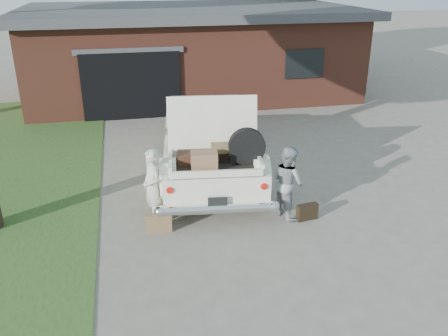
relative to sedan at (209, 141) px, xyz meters
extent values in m
plane|color=gray|center=(-0.12, -2.92, -0.83)|extent=(90.00, 90.00, 0.00)
cube|color=brown|center=(0.88, 8.58, 0.67)|extent=(12.00, 7.00, 3.00)
cube|color=#4C4C51|center=(0.88, 8.58, 2.32)|extent=(12.80, 7.80, 0.30)
cube|color=black|center=(-1.62, 5.13, 0.27)|extent=(3.20, 0.30, 2.20)
cube|color=#4C4C51|center=(-1.62, 5.06, 1.42)|extent=(3.50, 0.12, 0.18)
cube|color=black|center=(4.38, 5.06, 0.77)|extent=(1.40, 0.08, 1.00)
cylinder|color=#38281E|center=(7.61, 12.75, 1.86)|extent=(0.44, 0.44, 5.38)
cube|color=white|center=(0.00, 0.04, -0.14)|extent=(2.73, 5.68, 0.71)
cube|color=#A8A094|center=(0.04, 0.37, 0.49)|extent=(2.06, 2.39, 0.57)
cube|color=black|center=(0.17, 1.40, 0.46)|extent=(1.69, 0.29, 0.48)
cube|color=black|center=(-0.08, -0.66, 0.46)|extent=(1.69, 0.29, 0.48)
cylinder|color=black|center=(-1.18, -1.68, -0.46)|extent=(0.33, 0.75, 0.72)
cylinder|color=black|center=(0.73, -1.92, -0.46)|extent=(0.33, 0.75, 0.72)
cylinder|color=black|center=(-0.72, 2.01, -0.46)|extent=(0.33, 0.75, 0.72)
cylinder|color=black|center=(1.19, 1.77, -0.46)|extent=(0.33, 0.75, 0.72)
cylinder|color=silver|center=(-0.34, -2.73, -0.39)|extent=(2.25, 0.47, 0.20)
cylinder|color=#A5140F|center=(-1.22, -2.54, 0.03)|extent=(0.14, 0.12, 0.13)
cylinder|color=#A5140F|center=(0.56, -2.76, 0.03)|extent=(0.14, 0.12, 0.13)
cube|color=black|center=(-0.34, -2.75, -0.22)|extent=(0.37, 0.07, 0.19)
cube|color=black|center=(-0.25, -2.02, 0.24)|extent=(1.83, 1.40, 0.04)
cube|color=white|center=(-1.12, -1.91, 0.34)|extent=(0.21, 1.20, 0.20)
cube|color=white|center=(0.62, -2.13, 0.34)|extent=(0.21, 1.20, 0.20)
cube|color=white|center=(-0.33, -2.62, 0.30)|extent=(1.74, 0.28, 0.13)
cube|color=white|center=(-0.19, -1.53, 0.88)|extent=(1.86, 0.49, 1.25)
cube|color=#41271C|center=(-0.66, -1.85, 0.36)|extent=(0.69, 0.49, 0.21)
cube|color=#94694B|center=(-0.50, -2.25, 0.43)|extent=(0.55, 0.40, 0.35)
cube|color=black|center=(-0.21, -1.75, 0.35)|extent=(0.63, 0.45, 0.18)
cube|color=olive|center=(-0.07, -1.88, 0.53)|extent=(0.47, 0.34, 0.15)
cylinder|color=black|center=(0.37, -2.15, 0.63)|extent=(0.75, 0.26, 0.74)
imported|color=beige|center=(-1.52, -2.17, -0.06)|extent=(0.53, 0.65, 1.54)
imported|color=gray|center=(1.15, -2.48, -0.07)|extent=(0.76, 0.87, 1.50)
cube|color=olive|center=(-1.47, -2.59, -0.64)|extent=(0.49, 0.16, 0.38)
cube|color=black|center=(1.50, -2.75, -0.66)|extent=(0.45, 0.20, 0.34)
camera|label=1|loc=(-1.94, -10.62, 3.88)|focal=38.00mm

